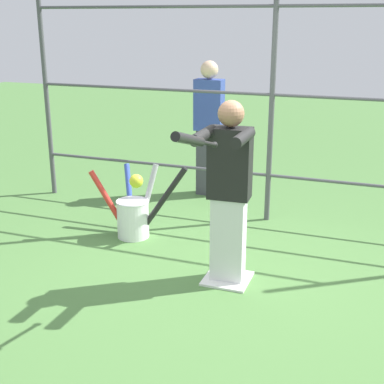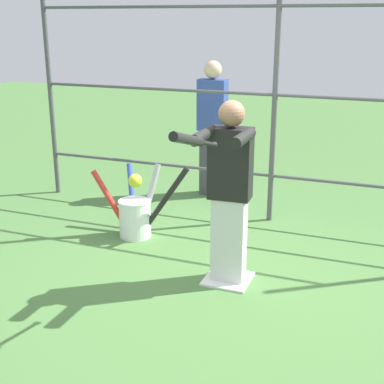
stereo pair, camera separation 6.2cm
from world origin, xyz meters
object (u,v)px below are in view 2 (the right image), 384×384
object	(u,v)px
softball_in_flight	(135,181)
batter	(229,188)
bystander_behind_fence	(212,127)
bat_bucket	(136,215)
baseball_bat_swinging	(191,140)

from	to	relation	value
softball_in_flight	batter	bearing A→B (deg)	-111.78
softball_in_flight	bystander_behind_fence	size ratio (longest dim) A/B	0.06
bystander_behind_fence	batter	bearing A→B (deg)	112.35
batter	bat_bucket	bearing A→B (deg)	-27.62
bat_bucket	bystander_behind_fence	size ratio (longest dim) A/B	0.61
batter	softball_in_flight	bearing A→B (deg)	68.22
baseball_bat_swinging	bat_bucket	size ratio (longest dim) A/B	0.75
batter	bat_bucket	size ratio (longest dim) A/B	1.53
softball_in_flight	bystander_behind_fence	xyz separation A→B (m)	(0.55, -3.25, -0.26)
softball_in_flight	baseball_bat_swinging	bearing A→B (deg)	-166.45
batter	bystander_behind_fence	distance (m)	2.47
batter	bystander_behind_fence	bearing A→B (deg)	-67.65
bat_bucket	bystander_behind_fence	xyz separation A→B (m)	(-0.28, -1.65, 0.66)
softball_in_flight	bat_bucket	size ratio (longest dim) A/B	0.09
batter	baseball_bat_swinging	distance (m)	1.06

